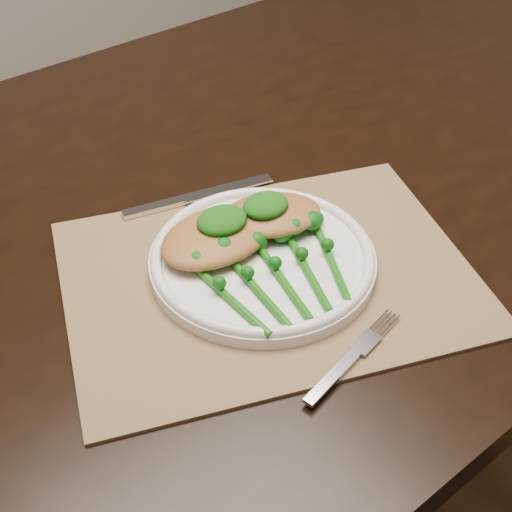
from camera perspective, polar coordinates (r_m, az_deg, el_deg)
floor at (r=1.47m, az=2.52°, el=-19.01°), size 4.00×4.00×0.00m
dining_table at (r=1.17m, az=-1.42°, el=-9.27°), size 1.66×1.01×0.75m
placemat at (r=0.77m, az=0.98°, el=-1.57°), size 0.51×0.43×0.00m
dinner_plate at (r=0.78m, az=0.53°, el=-0.16°), size 0.25×0.25×0.02m
knife at (r=0.88m, az=-5.75°, el=4.52°), size 0.19×0.05×0.01m
fork at (r=0.70m, az=8.23°, el=-7.43°), size 0.15×0.05×0.00m
chicken_fillet_left at (r=0.78m, az=-3.13°, el=1.61°), size 0.14×0.11×0.03m
chicken_fillet_right at (r=0.80m, az=1.23°, el=3.34°), size 0.14×0.12×0.02m
pesto_dollop_left at (r=0.77m, az=-2.74°, el=2.86°), size 0.06×0.05×0.02m
pesto_dollop_right at (r=0.79m, az=0.78°, el=4.09°), size 0.05×0.05×0.02m
broccolini_bundle at (r=0.74m, az=2.15°, el=-1.93°), size 0.16×0.18×0.04m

